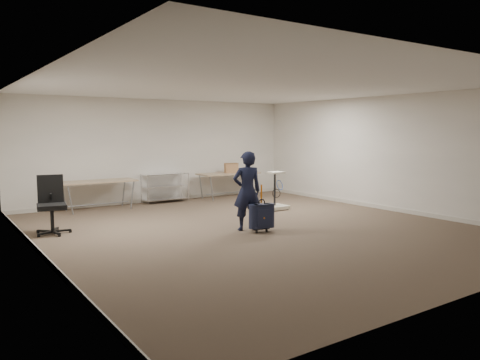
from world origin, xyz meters
TOP-DOWN VIEW (x-y plane):
  - ground at (0.00, 0.00)m, footprint 9.00×9.00m
  - room_shell at (0.00, 1.38)m, footprint 8.00×9.00m
  - folding_table_left at (-1.90, 3.95)m, footprint 1.80×0.75m
  - folding_table_right at (1.90, 3.95)m, footprint 1.80×0.75m
  - wire_shelf at (0.00, 4.20)m, footprint 1.22×0.47m
  - person at (-0.22, -0.01)m, footprint 0.65×0.53m
  - suitcase at (-0.10, -0.33)m, footprint 0.37×0.25m
  - office_chair at (-3.46, 1.82)m, footprint 0.67×0.67m
  - equipment_cart at (1.78, 1.59)m, footprint 0.51×0.51m
  - cardboard_box at (2.01, 3.97)m, footprint 0.45×0.39m

SIDE VIEW (x-z plane):
  - ground at x=0.00m, z-range 0.00..0.00m
  - room_shell at x=0.00m, z-range -4.45..4.55m
  - equipment_cart at x=1.78m, z-range -0.22..0.72m
  - suitcase at x=-0.10m, z-range -0.15..0.78m
  - office_chair at x=-3.46m, z-range -0.22..0.89m
  - wire_shelf at x=0.00m, z-range 0.04..0.84m
  - folding_table_left at x=-1.90m, z-range 0.31..1.04m
  - folding_table_right at x=1.90m, z-range 0.31..1.04m
  - person at x=-0.22m, z-range 0.00..1.55m
  - cardboard_box at x=2.01m, z-range 0.73..1.01m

